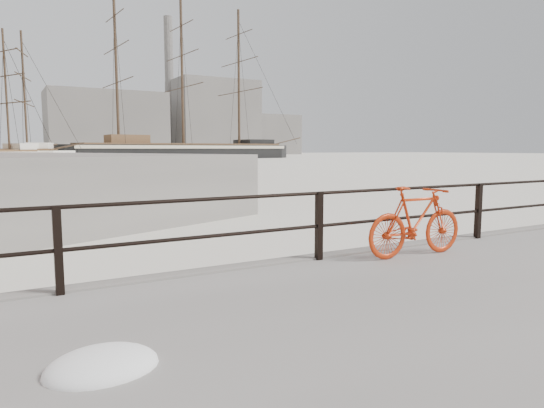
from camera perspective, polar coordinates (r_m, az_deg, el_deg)
name	(u,v)px	position (r m, az deg, el deg)	size (l,w,h in m)	color
ground	(469,255)	(9.75, 22.18, -5.62)	(400.00, 400.00, 0.00)	white
guardrail	(478,211)	(9.52, 23.10, -0.75)	(28.00, 0.10, 1.00)	black
bicycle	(416,221)	(7.61, 16.59, -1.95)	(1.77, 0.26, 1.07)	#BC2D0C
barque_black	(184,159)	(98.50, -10.33, 5.27)	(56.28, 18.42, 32.11)	black
industrial_west	(107,124)	(148.63, -18.89, 8.88)	(32.00, 18.00, 18.00)	gray
industrial_mid	(213,118)	(163.64, -6.94, 9.98)	(26.00, 20.00, 24.00)	gray
industrial_east	(267,135)	(177.88, -0.62, 8.14)	(20.00, 16.00, 14.00)	gray
smokestack	(169,87)	(164.79, -11.98, 13.36)	(2.80, 2.80, 44.00)	gray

